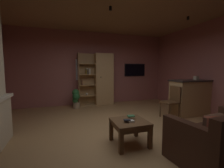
% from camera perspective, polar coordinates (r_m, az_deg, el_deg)
% --- Properties ---
extents(floor, '(6.30, 6.00, 0.02)m').
position_cam_1_polar(floor, '(3.54, 2.14, -17.95)').
color(floor, '#A37A4C').
rests_on(floor, ground).
extents(wall_back, '(6.42, 0.06, 2.89)m').
position_cam_1_polar(wall_back, '(6.18, -7.74, 5.84)').
color(wall_back, '#9E5B56').
rests_on(wall_back, ground).
extents(wall_right, '(0.06, 6.00, 2.89)m').
position_cam_1_polar(wall_right, '(5.28, 36.64, 4.91)').
color(wall_right, '#9E5B56').
rests_on(wall_right, ground).
extents(window_pane_back, '(0.73, 0.01, 0.82)m').
position_cam_1_polar(window_pane_back, '(6.10, -10.16, 5.34)').
color(window_pane_back, white).
extents(bookshelf_cabinet, '(1.36, 0.41, 2.03)m').
position_cam_1_polar(bookshelf_cabinet, '(6.00, -3.96, 1.71)').
color(bookshelf_cabinet, tan).
rests_on(bookshelf_cabinet, ground).
extents(kitchen_bar_counter, '(1.40, 0.62, 1.08)m').
position_cam_1_polar(kitchen_bar_counter, '(5.33, 28.21, -4.40)').
color(kitchen_bar_counter, tan).
rests_on(kitchen_bar_counter, ground).
extents(tissue_box, '(0.12, 0.12, 0.11)m').
position_cam_1_polar(tissue_box, '(5.42, 29.35, 2.03)').
color(tissue_box, '#BFB299').
rests_on(tissue_box, kitchen_bar_counter).
extents(leather_couch, '(1.63, 1.01, 0.84)m').
position_cam_1_polar(leather_couch, '(3.01, 36.70, -16.81)').
color(leather_couch, '#382116').
rests_on(leather_couch, ground).
extents(coffee_table, '(0.63, 0.61, 0.45)m').
position_cam_1_polar(coffee_table, '(2.92, 6.68, -15.32)').
color(coffee_table, brown).
rests_on(coffee_table, ground).
extents(table_book_0, '(0.12, 0.09, 0.03)m').
position_cam_1_polar(table_book_0, '(2.82, 7.13, -13.84)').
color(table_book_0, beige).
rests_on(table_book_0, coffee_table).
extents(table_book_1, '(0.14, 0.11, 0.02)m').
position_cam_1_polar(table_book_1, '(2.79, 5.74, -13.49)').
color(table_book_1, black).
rests_on(table_book_1, coffee_table).
extents(table_book_2, '(0.14, 0.11, 0.03)m').
position_cam_1_polar(table_book_2, '(2.95, 7.23, -11.98)').
color(table_book_2, '#387247').
rests_on(table_book_2, coffee_table).
extents(dining_chair, '(0.44, 0.44, 0.92)m').
position_cam_1_polar(dining_chair, '(4.72, 21.83, -5.54)').
color(dining_chair, brown).
rests_on(dining_chair, ground).
extents(potted_floor_plant, '(0.27, 0.31, 0.70)m').
position_cam_1_polar(potted_floor_plant, '(5.64, -13.52, -5.21)').
color(potted_floor_plant, '#9E896B').
rests_on(potted_floor_plant, ground).
extents(wall_mounted_tv, '(0.96, 0.06, 0.54)m').
position_cam_1_polar(wall_mounted_tv, '(6.74, 8.66, 5.29)').
color(wall_mounted_tv, black).
extents(track_light_spot_1, '(0.07, 0.07, 0.09)m').
position_cam_1_polar(track_light_spot_1, '(3.92, -0.59, 26.77)').
color(track_light_spot_1, black).
extents(track_light_spot_2, '(0.07, 0.07, 0.09)m').
position_cam_1_polar(track_light_spot_2, '(5.01, 26.91, 21.39)').
color(track_light_spot_2, black).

